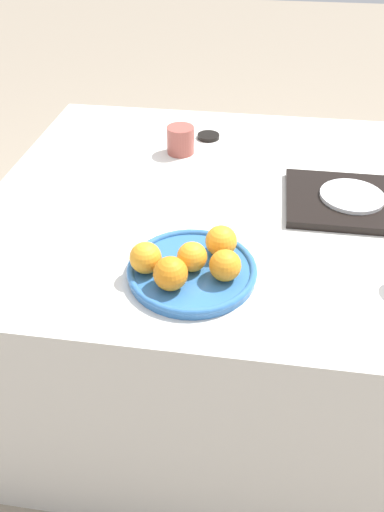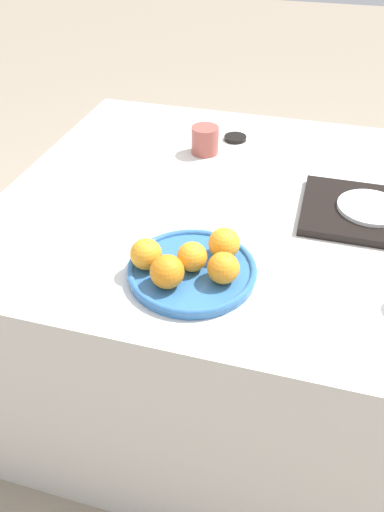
% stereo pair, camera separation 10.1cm
% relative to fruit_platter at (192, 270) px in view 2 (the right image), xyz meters
% --- Properties ---
extents(ground_plane, '(12.00, 12.00, 0.00)m').
position_rel_fruit_platter_xyz_m(ground_plane, '(0.13, 0.33, -0.73)').
color(ground_plane, gray).
extents(table, '(1.40, 1.07, 0.72)m').
position_rel_fruit_platter_xyz_m(table, '(0.13, 0.33, -0.37)').
color(table, silver).
rests_on(table, ground_plane).
extents(fruit_platter, '(0.27, 0.27, 0.02)m').
position_rel_fruit_platter_xyz_m(fruit_platter, '(0.00, 0.00, 0.00)').
color(fruit_platter, '#336BAD').
rests_on(fruit_platter, table).
extents(orange_0, '(0.07, 0.07, 0.07)m').
position_rel_fruit_platter_xyz_m(orange_0, '(-0.03, -0.06, 0.04)').
color(orange_0, orange).
rests_on(orange_0, fruit_platter).
extents(orange_1, '(0.06, 0.06, 0.06)m').
position_rel_fruit_platter_xyz_m(orange_1, '(0.00, 0.00, 0.04)').
color(orange_1, orange).
rests_on(orange_1, fruit_platter).
extents(orange_2, '(0.07, 0.07, 0.07)m').
position_rel_fruit_platter_xyz_m(orange_2, '(0.05, 0.06, 0.04)').
color(orange_2, orange).
rests_on(orange_2, fruit_platter).
extents(orange_3, '(0.07, 0.07, 0.07)m').
position_rel_fruit_platter_xyz_m(orange_3, '(-0.09, -0.02, 0.04)').
color(orange_3, orange).
rests_on(orange_3, fruit_platter).
extents(orange_4, '(0.06, 0.06, 0.06)m').
position_rel_fruit_platter_xyz_m(orange_4, '(0.07, -0.02, 0.04)').
color(orange_4, orange).
rests_on(orange_4, fruit_platter).
extents(serving_tray, '(0.32, 0.26, 0.02)m').
position_rel_fruit_platter_xyz_m(serving_tray, '(0.35, 0.33, -0.00)').
color(serving_tray, black).
rests_on(serving_tray, table).
extents(side_plate, '(0.16, 0.16, 0.01)m').
position_rel_fruit_platter_xyz_m(side_plate, '(0.35, 0.33, 0.01)').
color(side_plate, white).
rests_on(side_plate, serving_tray).
extents(cup_2, '(0.08, 0.08, 0.08)m').
position_rel_fruit_platter_xyz_m(cup_2, '(-0.11, 0.55, 0.03)').
color(cup_2, '#9E4C42').
rests_on(cup_2, table).
extents(soy_dish, '(0.07, 0.07, 0.01)m').
position_rel_fruit_platter_xyz_m(soy_dish, '(-0.04, 0.66, -0.01)').
color(soy_dish, black).
rests_on(soy_dish, table).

